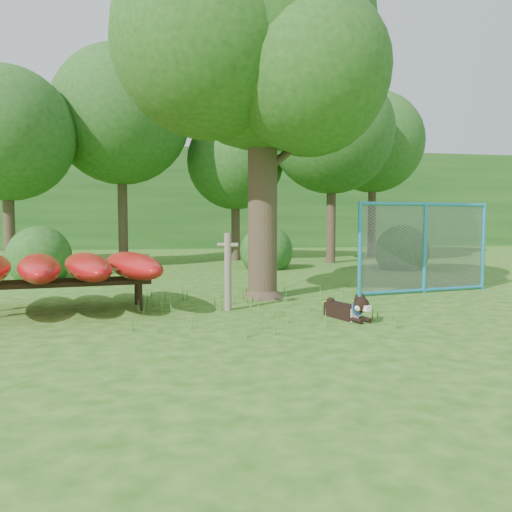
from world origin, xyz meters
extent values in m
plane|color=#245410|center=(0.00, 0.00, 0.00)|extent=(80.00, 80.00, 0.00)
cylinder|color=#392C1F|center=(0.61, 2.65, 2.44)|extent=(0.72, 0.72, 4.87)
cone|color=#392C1F|center=(0.61, 2.65, 0.24)|extent=(1.08, 1.08, 0.49)
sphere|color=#1E4E16|center=(0.61, 2.65, 5.46)|extent=(4.68, 4.68, 4.68)
sphere|color=#1E4E16|center=(1.86, 3.45, 4.87)|extent=(3.51, 3.51, 3.51)
sphere|color=#1E4E16|center=(-0.58, 2.06, 5.07)|extent=(3.70, 3.70, 3.70)
sphere|color=#1E4E16|center=(1.28, 1.58, 4.48)|extent=(3.12, 3.12, 3.12)
sphere|color=#1E4E16|center=(-0.15, 3.61, 5.85)|extent=(3.31, 3.31, 3.31)
cylinder|color=#392C1F|center=(1.18, 2.75, 3.12)|extent=(1.29, 0.83, 1.04)
cylinder|color=#392C1F|center=(0.10, 2.76, 3.51)|extent=(1.13, 0.55, 1.00)
cylinder|color=#6D5F51|center=(-0.31, 1.28, 0.71)|extent=(0.17, 0.17, 1.42)
cylinder|color=#6D5F51|center=(-0.31, 1.28, 1.20)|extent=(0.39, 0.19, 0.08)
cylinder|color=black|center=(-1.89, 1.53, 0.25)|extent=(0.09, 0.09, 0.51)
cylinder|color=black|center=(-2.00, 2.23, 0.25)|extent=(0.09, 0.09, 0.51)
cube|color=black|center=(-3.20, 1.34, 0.53)|extent=(3.02, 0.52, 0.08)
cube|color=black|center=(-3.30, 2.04, 0.53)|extent=(3.02, 0.52, 0.08)
ellipsoid|color=red|center=(-3.65, 1.63, 0.81)|extent=(1.44, 3.12, 0.49)
ellipsoid|color=red|center=(-2.85, 1.75, 0.81)|extent=(1.54, 3.12, 0.49)
ellipsoid|color=red|center=(-2.05, 1.87, 0.81)|extent=(1.63, 3.11, 0.49)
cube|color=black|center=(1.50, 0.20, 0.12)|extent=(0.47, 0.74, 0.24)
cube|color=white|center=(1.60, -0.08, 0.11)|extent=(0.25, 0.20, 0.22)
sphere|color=black|center=(1.65, -0.25, 0.30)|extent=(0.26, 0.26, 0.26)
cube|color=white|center=(1.69, -0.36, 0.26)|extent=(0.14, 0.16, 0.09)
sphere|color=white|center=(1.59, -0.30, 0.26)|extent=(0.12, 0.12, 0.12)
sphere|color=white|center=(1.73, -0.24, 0.26)|extent=(0.12, 0.12, 0.12)
cone|color=black|center=(1.58, -0.24, 0.44)|extent=(0.10, 0.12, 0.12)
cone|color=black|center=(1.71, -0.19, 0.44)|extent=(0.13, 0.14, 0.12)
cylinder|color=black|center=(1.56, -0.25, 0.05)|extent=(0.16, 0.30, 0.07)
cylinder|color=black|center=(1.73, -0.19, 0.05)|extent=(0.16, 0.30, 0.07)
sphere|color=black|center=(1.42, 0.57, 0.22)|extent=(0.16, 0.16, 0.16)
torus|color=#1851B5|center=(1.63, -0.18, 0.24)|extent=(0.26, 0.15, 0.25)
cylinder|color=#2894BD|center=(2.70, 2.42, 1.03)|extent=(0.11, 0.11, 2.06)
cylinder|color=#2894BD|center=(4.40, 2.72, 1.03)|extent=(0.11, 0.11, 2.06)
cylinder|color=#2894BD|center=(6.09, 3.02, 1.03)|extent=(0.11, 0.11, 2.06)
cylinder|color=#2894BD|center=(4.40, 2.72, 2.02)|extent=(3.40, 0.69, 0.08)
cylinder|color=#2894BD|center=(4.40, 2.72, 0.06)|extent=(3.40, 0.69, 0.08)
plane|color=slate|center=(4.40, 2.72, 1.03)|extent=(3.38, 0.61, 3.44)
cylinder|color=#47822A|center=(1.36, 0.65, 0.10)|extent=(0.02, 0.02, 0.20)
sphere|color=yellow|center=(1.36, 0.65, 0.20)|extent=(0.04, 0.04, 0.04)
sphere|color=yellow|center=(1.39, 0.68, 0.21)|extent=(0.04, 0.04, 0.04)
sphere|color=yellow|center=(1.32, 0.67, 0.19)|extent=(0.04, 0.04, 0.04)
sphere|color=yellow|center=(1.38, 0.62, 0.20)|extent=(0.04, 0.04, 0.04)
sphere|color=yellow|center=(1.34, 0.62, 0.21)|extent=(0.04, 0.04, 0.04)
cylinder|color=#392C1F|center=(-6.50, 10.00, 2.10)|extent=(0.36, 0.36, 4.20)
sphere|color=#1E4F19|center=(-6.50, 10.00, 4.50)|extent=(4.40, 4.40, 4.40)
cylinder|color=#392C1F|center=(-3.00, 12.00, 2.62)|extent=(0.36, 0.36, 5.25)
sphere|color=#1E4F19|center=(-3.00, 12.00, 5.62)|extent=(5.20, 5.20, 5.20)
cylinder|color=#392C1F|center=(1.50, 13.00, 1.92)|extent=(0.36, 0.36, 3.85)
sphere|color=#1E4F19|center=(1.50, 13.00, 4.12)|extent=(4.00, 4.00, 4.00)
cylinder|color=#392C1F|center=(5.00, 11.00, 2.38)|extent=(0.36, 0.36, 4.76)
sphere|color=#1E4F19|center=(5.00, 11.00, 5.10)|extent=(4.80, 4.80, 4.80)
cylinder|color=#392C1F|center=(8.00, 14.00, 2.45)|extent=(0.36, 0.36, 4.90)
sphere|color=#1E4F19|center=(8.00, 14.00, 5.25)|extent=(4.60, 4.60, 4.60)
sphere|color=#1E4F19|center=(-5.00, 7.50, 0.00)|extent=(1.80, 1.80, 1.80)
sphere|color=#1E4F19|center=(6.50, 8.00, 0.00)|extent=(1.80, 1.80, 1.80)
sphere|color=#1E4F19|center=(2.00, 9.00, 0.00)|extent=(1.80, 1.80, 1.80)
cube|color=#1E4F19|center=(0.00, 28.00, 3.00)|extent=(80.00, 12.00, 6.00)
camera|label=1|loc=(-1.45, -7.74, 1.64)|focal=35.00mm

